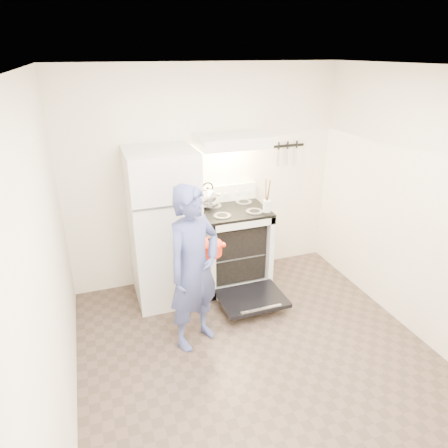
{
  "coord_description": "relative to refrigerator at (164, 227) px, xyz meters",
  "views": [
    {
      "loc": [
        -1.26,
        -2.47,
        2.6
      ],
      "look_at": [
        -0.05,
        1.0,
        1.0
      ],
      "focal_mm": 32.0,
      "sensor_mm": 36.0,
      "label": 1
    }
  ],
  "objects": [
    {
      "name": "floor",
      "position": [
        0.58,
        -1.45,
        -0.85
      ],
      "size": [
        3.6,
        3.6,
        0.0
      ],
      "primitive_type": "plane",
      "color": "#4F3E35",
      "rests_on": "ground"
    },
    {
      "name": "backsplash",
      "position": [
        0.81,
        0.31,
        0.2
      ],
      "size": [
        0.76,
        0.07,
        0.2
      ],
      "primitive_type": "cube",
      "color": "silver",
      "rests_on": "cooktop"
    },
    {
      "name": "person",
      "position": [
        0.1,
        -0.87,
        -0.06
      ],
      "size": [
        0.69,
        0.61,
        1.59
      ],
      "primitive_type": "imported",
      "rotation": [
        0.0,
        0.0,
        0.49
      ],
      "color": "#3C457A",
      "rests_on": "floor"
    },
    {
      "name": "pizza_stone",
      "position": [
        0.78,
        0.05,
        -0.4
      ],
      "size": [
        0.32,
        0.32,
        0.02
      ],
      "primitive_type": "cylinder",
      "color": "#8A644A",
      "rests_on": "oven_rack"
    },
    {
      "name": "knife_strip",
      "position": [
        1.63,
        0.33,
        0.7
      ],
      "size": [
        0.4,
        0.02,
        0.03
      ],
      "primitive_type": "cube",
      "color": "black",
      "rests_on": "back_wall"
    },
    {
      "name": "stove_body",
      "position": [
        0.81,
        0.02,
        -0.39
      ],
      "size": [
        0.76,
        0.65,
        0.92
      ],
      "primitive_type": "cube",
      "color": "silver",
      "rests_on": "floor"
    },
    {
      "name": "refrigerator",
      "position": [
        0.0,
        0.0,
        0.0
      ],
      "size": [
        0.7,
        0.7,
        1.7
      ],
      "primitive_type": "cube",
      "color": "silver",
      "rests_on": "floor"
    },
    {
      "name": "dutch_oven",
      "position": [
        0.33,
        -0.59,
        -0.03
      ],
      "size": [
        0.32,
        0.25,
        0.21
      ],
      "primitive_type": null,
      "color": "red",
      "rests_on": "person"
    },
    {
      "name": "oven_rack",
      "position": [
        0.81,
        0.02,
        -0.41
      ],
      "size": [
        0.6,
        0.52,
        0.01
      ],
      "primitive_type": "cube",
      "color": "gray",
      "rests_on": "stove_body"
    },
    {
      "name": "cooktop",
      "position": [
        0.81,
        0.02,
        0.09
      ],
      "size": [
        0.76,
        0.65,
        0.03
      ],
      "primitive_type": "cube",
      "color": "black",
      "rests_on": "stove_body"
    },
    {
      "name": "oven_door",
      "position": [
        0.81,
        -0.57,
        -0.72
      ],
      "size": [
        0.7,
        0.54,
        0.04
      ],
      "primitive_type": "cube",
      "color": "black",
      "rests_on": "floor"
    },
    {
      "name": "tea_kettle",
      "position": [
        0.55,
        0.16,
        0.25
      ],
      "size": [
        0.25,
        0.21,
        0.3
      ],
      "primitive_type": null,
      "color": "silver",
      "rests_on": "cooktop"
    },
    {
      "name": "utensil_jar",
      "position": [
        1.1,
        -0.24,
        0.2
      ],
      "size": [
        0.09,
        0.09,
        0.13
      ],
      "primitive_type": "cylinder",
      "rotation": [
        0.0,
        0.0,
        0.03
      ],
      "color": "silver",
      "rests_on": "cooktop"
    },
    {
      "name": "back_wall",
      "position": [
        0.58,
        0.35,
        0.4
      ],
      "size": [
        3.2,
        0.02,
        2.5
      ],
      "primitive_type": "cube",
      "color": "white",
      "rests_on": "ground"
    },
    {
      "name": "range_hood",
      "position": [
        0.81,
        0.1,
        0.86
      ],
      "size": [
        0.76,
        0.5,
        0.12
      ],
      "primitive_type": "cube",
      "color": "silver",
      "rests_on": "back_wall"
    }
  ]
}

